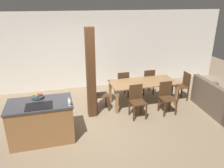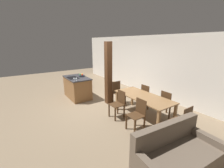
{
  "view_description": "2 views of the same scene",
  "coord_description": "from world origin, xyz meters",
  "views": [
    {
      "loc": [
        -0.82,
        -5.01,
        3.04
      ],
      "look_at": [
        0.6,
        0.2,
        0.95
      ],
      "focal_mm": 35.0,
      "sensor_mm": 36.0,
      "label": 1
    },
    {
      "loc": [
        4.89,
        -2.69,
        2.41
      ],
      "look_at": [
        0.6,
        0.2,
        0.95
      ],
      "focal_mm": 24.0,
      "sensor_mm": 36.0,
      "label": 2
    }
  ],
  "objects": [
    {
      "name": "fruit_bowl",
      "position": [
        -1.26,
        -0.18,
        0.97
      ],
      "size": [
        0.28,
        0.28,
        0.11
      ],
      "color": "#383D47",
      "rests_on": "kitchen_island"
    },
    {
      "name": "dining_chair_near_right",
      "position": [
        2.16,
        0.01,
        0.48
      ],
      "size": [
        0.4,
        0.4,
        0.89
      ],
      "color": "#472D19",
      "rests_on": "ground_plane"
    },
    {
      "name": "dining_chair_far_right",
      "position": [
        2.16,
        1.33,
        0.48
      ],
      "size": [
        0.4,
        0.4,
        0.89
      ],
      "rotation": [
        0.0,
        0.0,
        3.14
      ],
      "color": "#472D19",
      "rests_on": "ground_plane"
    },
    {
      "name": "wine_glass_middle",
      "position": [
        -0.59,
        -0.68,
        1.06
      ],
      "size": [
        0.07,
        0.07,
        0.16
      ],
      "color": "silver",
      "rests_on": "kitchen_island"
    },
    {
      "name": "dining_table",
      "position": [
        1.71,
        0.67,
        0.64
      ],
      "size": [
        2.0,
        0.87,
        0.73
      ],
      "color": "olive",
      "rests_on": "ground_plane"
    },
    {
      "name": "wall_back",
      "position": [
        0.0,
        2.61,
        1.35
      ],
      "size": [
        11.2,
        0.08,
        2.7
      ],
      "color": "silver",
      "rests_on": "ground_plane"
    },
    {
      "name": "dining_chair_foot_end",
      "position": [
        3.08,
        0.67,
        0.48
      ],
      "size": [
        0.4,
        0.4,
        0.89
      ],
      "rotation": [
        0.0,
        0.0,
        -1.57
      ],
      "color": "#472D19",
      "rests_on": "ground_plane"
    },
    {
      "name": "ground_plane",
      "position": [
        0.0,
        0.0,
        0.0
      ],
      "size": [
        16.0,
        16.0,
        0.0
      ],
      "primitive_type": "plane",
      "color": "#847056"
    },
    {
      "name": "dining_chair_far_left",
      "position": [
        1.26,
        1.33,
        0.48
      ],
      "size": [
        0.4,
        0.4,
        0.89
      ],
      "rotation": [
        0.0,
        0.0,
        3.14
      ],
      "color": "#472D19",
      "rests_on": "ground_plane"
    },
    {
      "name": "wine_glass_near",
      "position": [
        -0.59,
        -0.76,
        1.06
      ],
      "size": [
        0.07,
        0.07,
        0.16
      ],
      "color": "silver",
      "rests_on": "kitchen_island"
    },
    {
      "name": "kitchen_island",
      "position": [
        -1.23,
        -0.42,
        0.47
      ],
      "size": [
        1.42,
        0.83,
        0.94
      ],
      "color": "olive",
      "rests_on": "ground_plane"
    },
    {
      "name": "dining_chair_head_end",
      "position": [
        0.34,
        0.67,
        0.48
      ],
      "size": [
        0.4,
        0.4,
        0.89
      ],
      "rotation": [
        0.0,
        0.0,
        1.57
      ],
      "color": "#472D19",
      "rests_on": "ground_plane"
    },
    {
      "name": "couch",
      "position": [
        3.63,
        -0.35,
        0.29
      ],
      "size": [
        0.98,
        1.76,
        0.88
      ],
      "rotation": [
        0.0,
        0.0,
        1.49
      ],
      "color": "brown",
      "rests_on": "ground_plane"
    },
    {
      "name": "timber_post",
      "position": [
        0.07,
        0.38,
        1.22
      ],
      "size": [
        0.22,
        0.22,
        2.43
      ],
      "color": "#4C2D19",
      "rests_on": "ground_plane"
    },
    {
      "name": "dining_chair_near_left",
      "position": [
        1.26,
        0.01,
        0.48
      ],
      "size": [
        0.4,
        0.4,
        0.89
      ],
      "color": "#472D19",
      "rests_on": "ground_plane"
    }
  ]
}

